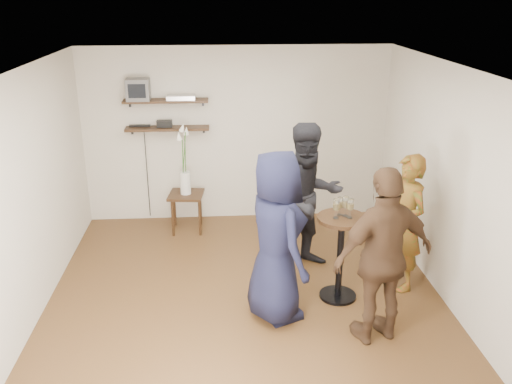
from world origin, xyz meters
TOP-DOWN VIEW (x-y plane):
  - room at (0.00, 0.00)m, footprint 4.58×5.08m
  - shelf_upper at (-1.00, 2.38)m, footprint 1.20×0.25m
  - shelf_lower at (-1.00, 2.38)m, footprint 1.20×0.25m
  - crt_monitor at (-1.37, 2.38)m, footprint 0.32×0.30m
  - dvd_deck at (-0.78, 2.38)m, footprint 0.40×0.24m
  - radio at (-1.04, 2.38)m, footprint 0.22×0.10m
  - power_strip at (-1.40, 2.42)m, footprint 0.30×0.05m
  - side_table at (-0.76, 2.01)m, footprint 0.53×0.53m
  - vase_lilies at (-0.76, 2.01)m, footprint 0.20×0.21m
  - drinks_table at (1.06, 0.03)m, footprint 0.55×0.55m
  - wine_glass_fl at (0.98, 0.00)m, footprint 0.07×0.07m
  - wine_glass_fr at (1.13, 0.00)m, footprint 0.07×0.07m
  - wine_glass_bl at (1.04, 0.09)m, footprint 0.07×0.07m
  - wine_glass_br at (1.10, 0.06)m, footprint 0.07×0.07m
  - person_plaid at (1.85, 0.24)m, footprint 0.53×0.67m
  - person_dark at (0.82, 0.81)m, footprint 1.08×0.95m
  - person_navy at (0.30, -0.28)m, footprint 0.89×1.06m
  - person_brown at (1.29, -0.75)m, footprint 1.15×0.73m

SIDE VIEW (x-z plane):
  - side_table at x=-0.76m, z-range 0.19..0.77m
  - drinks_table at x=1.06m, z-range 0.14..1.14m
  - person_plaid at x=1.85m, z-range 0.00..1.63m
  - vase_lilies at x=-0.76m, z-range 0.38..1.44m
  - person_brown at x=1.29m, z-range 0.00..1.82m
  - person_navy at x=0.30m, z-range 0.00..1.85m
  - person_dark at x=0.82m, z-range 0.00..1.87m
  - wine_glass_bl at x=1.04m, z-range 1.04..1.24m
  - wine_glass_fl at x=0.98m, z-range 1.04..1.26m
  - wine_glass_fr at x=1.13m, z-range 1.04..1.26m
  - wine_glass_br at x=1.10m, z-range 1.04..1.26m
  - room at x=0.00m, z-range -0.04..2.64m
  - shelf_lower at x=-1.00m, z-range 1.43..1.47m
  - power_strip at x=-1.40m, z-range 1.47..1.50m
  - radio at x=-1.04m, z-range 1.47..1.57m
  - shelf_upper at x=-1.00m, z-range 1.83..1.87m
  - dvd_deck at x=-0.78m, z-range 1.87..1.93m
  - crt_monitor at x=-1.37m, z-range 1.87..2.17m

